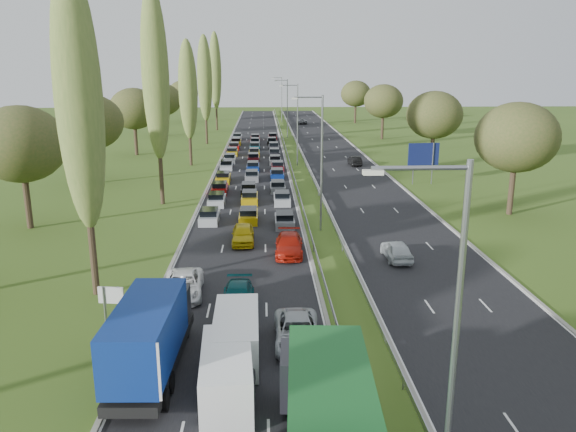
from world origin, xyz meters
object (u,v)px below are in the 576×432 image
object	(u,v)px
blue_lorry	(151,334)
info_sign	(111,299)
near_car_2	(183,285)
white_van_rear	(237,334)
white_van_front	(227,371)
direction_sign	(424,156)

from	to	relation	value
blue_lorry	info_sign	world-z (taller)	blue_lorry
near_car_2	white_van_rear	bearing A→B (deg)	-67.96
blue_lorry	white_van_rear	distance (m)	4.33
white_van_front	direction_sign	distance (m)	51.24
direction_sign	white_van_rear	bearing A→B (deg)	-116.64
white_van_rear	direction_sign	world-z (taller)	direction_sign
near_car_2	white_van_rear	distance (m)	8.68
white_van_front	direction_sign	bearing A→B (deg)	61.80
white_van_front	direction_sign	xyz separation A→B (m)	(21.70, 46.36, 2.42)
white_van_front	blue_lorry	bearing A→B (deg)	147.81
direction_sign	info_sign	bearing A→B (deg)	-126.82
near_car_2	blue_lorry	size ratio (longest dim) A/B	0.58
blue_lorry	white_van_rear	xyz separation A→B (m)	(3.95, 1.57, -0.84)
info_sign	white_van_front	bearing A→B (deg)	-47.98
white_van_rear	white_van_front	bearing A→B (deg)	-95.00
info_sign	direction_sign	distance (m)	48.11
blue_lorry	white_van_front	distance (m)	4.30
blue_lorry	info_sign	xyz separation A→B (m)	(-3.42, 5.83, -0.63)
blue_lorry	direction_sign	size ratio (longest dim) A/B	1.76
blue_lorry	near_car_2	bearing A→B (deg)	91.11
blue_lorry	direction_sign	world-z (taller)	direction_sign
white_van_front	near_car_2	bearing A→B (deg)	103.93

